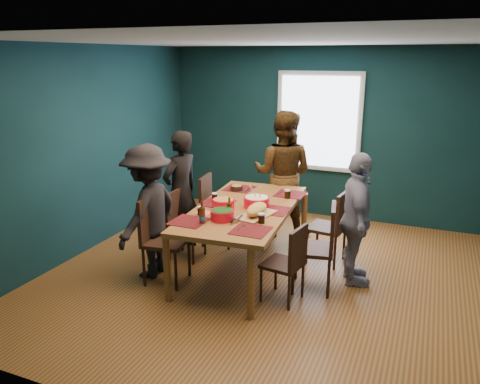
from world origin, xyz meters
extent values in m
cube|color=olive|center=(0.00, 0.00, -0.01)|extent=(5.00, 5.00, 0.01)
cube|color=beige|center=(0.00, 0.00, 2.70)|extent=(5.00, 5.00, 0.01)
cube|color=#103136|center=(-2.50, 0.00, 1.35)|extent=(0.01, 5.00, 2.70)
cube|color=#103136|center=(0.00, 2.50, 1.35)|extent=(5.00, 0.01, 2.70)
cube|color=#103136|center=(0.00, -2.50, 1.35)|extent=(5.00, 0.01, 2.70)
cube|color=beige|center=(0.00, 2.47, 1.55)|extent=(1.35, 0.06, 1.55)
cube|color=brown|center=(-0.29, 0.06, 0.80)|extent=(1.25, 2.25, 0.05)
cylinder|color=brown|center=(-0.77, -0.94, 0.39)|extent=(0.08, 0.08, 0.77)
cylinder|color=brown|center=(0.19, -0.94, 0.39)|extent=(0.08, 0.08, 0.77)
cylinder|color=brown|center=(-0.77, 1.06, 0.39)|extent=(0.08, 0.08, 0.77)
cylinder|color=brown|center=(0.19, 1.06, 0.39)|extent=(0.08, 0.08, 0.77)
cube|color=black|center=(-0.94, 0.74, 0.47)|extent=(0.49, 0.49, 0.04)
cube|color=black|center=(-1.13, 0.71, 0.73)|extent=(0.10, 0.44, 0.48)
cylinder|color=black|center=(-1.10, 0.53, 0.22)|extent=(0.03, 0.03, 0.45)
cylinder|color=black|center=(-0.73, 0.58, 0.22)|extent=(0.03, 0.03, 0.45)
cylinder|color=black|center=(-1.15, 0.90, 0.22)|extent=(0.03, 0.03, 0.45)
cylinder|color=black|center=(-0.77, 0.95, 0.22)|extent=(0.03, 0.03, 0.45)
cube|color=black|center=(-1.12, 0.14, 0.43)|extent=(0.40, 0.40, 0.04)
cube|color=black|center=(-1.30, 0.14, 0.67)|extent=(0.04, 0.40, 0.44)
cylinder|color=black|center=(-1.29, -0.03, 0.20)|extent=(0.03, 0.03, 0.41)
cylinder|color=black|center=(-0.95, -0.03, 0.20)|extent=(0.03, 0.03, 0.41)
cylinder|color=black|center=(-1.29, 0.31, 0.20)|extent=(0.03, 0.03, 0.41)
cylinder|color=black|center=(-0.95, 0.31, 0.20)|extent=(0.03, 0.03, 0.41)
cube|color=black|center=(-1.01, -0.54, 0.49)|extent=(0.51, 0.51, 0.04)
cube|color=black|center=(-1.22, -0.57, 0.76)|extent=(0.09, 0.46, 0.50)
cylinder|color=black|center=(-1.19, -0.76, 0.23)|extent=(0.03, 0.03, 0.47)
cylinder|color=black|center=(-0.80, -0.72, 0.23)|extent=(0.03, 0.03, 0.47)
cylinder|color=black|center=(-1.23, -0.37, 0.23)|extent=(0.03, 0.03, 0.47)
cylinder|color=black|center=(-0.84, -0.33, 0.23)|extent=(0.03, 0.03, 0.47)
cube|color=black|center=(0.57, 0.71, 0.46)|extent=(0.48, 0.48, 0.04)
cube|color=black|center=(0.77, 0.68, 0.71)|extent=(0.09, 0.43, 0.47)
cylinder|color=black|center=(0.37, 0.55, 0.22)|extent=(0.03, 0.03, 0.44)
cylinder|color=black|center=(0.73, 0.50, 0.22)|extent=(0.03, 0.03, 0.44)
cylinder|color=black|center=(0.42, 0.91, 0.22)|extent=(0.03, 0.03, 0.44)
cylinder|color=black|center=(0.78, 0.87, 0.22)|extent=(0.03, 0.03, 0.44)
cube|color=black|center=(0.59, -0.08, 0.48)|extent=(0.53, 0.53, 0.04)
cube|color=black|center=(0.79, -0.04, 0.75)|extent=(0.13, 0.45, 0.49)
cylinder|color=black|center=(0.44, -0.30, 0.23)|extent=(0.03, 0.03, 0.46)
cylinder|color=black|center=(0.82, -0.23, 0.23)|extent=(0.03, 0.03, 0.46)
cylinder|color=black|center=(0.36, 0.08, 0.23)|extent=(0.03, 0.03, 0.46)
cylinder|color=black|center=(0.74, 0.15, 0.23)|extent=(0.03, 0.03, 0.46)
cube|color=black|center=(0.36, -0.45, 0.42)|extent=(0.45, 0.45, 0.04)
cube|color=black|center=(0.53, -0.48, 0.65)|extent=(0.10, 0.39, 0.42)
cylinder|color=black|center=(0.17, -0.58, 0.20)|extent=(0.03, 0.03, 0.40)
cylinder|color=black|center=(0.49, -0.64, 0.20)|extent=(0.03, 0.03, 0.40)
cylinder|color=black|center=(0.22, -0.26, 0.20)|extent=(0.03, 0.03, 0.40)
cylinder|color=black|center=(0.55, -0.31, 0.20)|extent=(0.03, 0.03, 0.40)
imported|color=black|center=(-1.33, 0.39, 0.81)|extent=(0.53, 0.67, 1.62)
imported|color=black|center=(-0.25, 1.44, 0.91)|extent=(0.92, 0.74, 1.82)
imported|color=silver|center=(0.99, 0.27, 0.77)|extent=(0.62, 0.97, 1.54)
imported|color=black|center=(-1.30, -0.45, 0.79)|extent=(0.60, 1.03, 1.59)
cylinder|color=red|center=(-0.49, -0.08, 0.88)|extent=(0.27, 0.27, 0.11)
cylinder|color=#587F2E|center=(-0.49, -0.08, 0.93)|extent=(0.23, 0.23, 0.02)
cylinder|color=red|center=(-0.15, 0.10, 0.89)|extent=(0.31, 0.31, 0.12)
cylinder|color=#F1EBC5|center=(-0.15, 0.10, 0.94)|extent=(0.27, 0.27, 0.02)
cylinder|color=#D1BC75|center=(-0.11, 0.10, 0.99)|extent=(0.09, 0.17, 0.24)
cylinder|color=#D1BC75|center=(-0.18, 0.10, 0.99)|extent=(0.08, 0.17, 0.24)
cylinder|color=red|center=(-0.34, -0.46, 0.88)|extent=(0.26, 0.26, 0.11)
cylinder|color=#124815|center=(-0.34, -0.46, 0.93)|extent=(0.23, 0.23, 0.02)
cube|color=tan|center=(-0.03, -0.20, 0.84)|extent=(0.36, 0.56, 0.02)
ellipsoid|color=gold|center=(-0.03, -0.20, 0.91)|extent=(0.27, 0.44, 0.12)
cube|color=silver|center=(-0.16, -0.40, 0.85)|extent=(0.03, 0.21, 0.00)
cylinder|color=black|center=(-0.18, -0.52, 0.86)|extent=(0.03, 0.11, 0.02)
sphere|color=#135212|center=(-0.03, -0.31, 0.91)|extent=(0.04, 0.04, 0.04)
sphere|color=#135212|center=(-0.03, -0.20, 0.91)|extent=(0.04, 0.04, 0.04)
sphere|color=#135212|center=(-0.03, -0.08, 0.91)|extent=(0.04, 0.04, 0.04)
cylinder|color=black|center=(-0.65, 0.67, 0.86)|extent=(0.16, 0.16, 0.07)
cylinder|color=#587F2E|center=(-0.65, 0.67, 0.89)|extent=(0.14, 0.14, 0.02)
cylinder|color=#491F0D|center=(-0.49, -0.64, 0.91)|extent=(0.06, 0.06, 0.18)
cylinder|color=#491F0D|center=(-0.49, -0.64, 1.04)|extent=(0.03, 0.03, 0.07)
cylinder|color=#1854AD|center=(-0.49, -0.64, 0.88)|extent=(0.07, 0.07, 0.04)
cylinder|color=#491F0D|center=(-0.31, -0.32, 0.90)|extent=(0.06, 0.06, 0.16)
cylinder|color=#491F0D|center=(-0.31, -0.32, 1.01)|extent=(0.02, 0.02, 0.06)
cylinder|color=black|center=(-0.63, -0.40, 0.87)|extent=(0.07, 0.07, 0.10)
cylinder|color=silver|center=(-0.63, -0.40, 0.92)|extent=(0.07, 0.07, 0.01)
cylinder|color=black|center=(0.09, -0.39, 0.88)|extent=(0.07, 0.07, 0.11)
cylinder|color=silver|center=(0.09, -0.39, 0.93)|extent=(0.08, 0.08, 0.02)
cylinder|color=black|center=(0.08, 0.59, 0.88)|extent=(0.08, 0.08, 0.11)
cylinder|color=silver|center=(0.08, 0.59, 0.93)|extent=(0.08, 0.08, 0.02)
cylinder|color=black|center=(-0.72, 0.14, 0.87)|extent=(0.07, 0.07, 0.10)
cylinder|color=silver|center=(-0.72, 0.14, 0.92)|extent=(0.07, 0.07, 0.01)
cube|color=#E0665E|center=(0.10, 0.07, 0.83)|extent=(0.17, 0.17, 0.00)
cube|color=#E0665E|center=(-0.63, -0.32, 0.83)|extent=(0.19, 0.19, 0.00)
cube|color=#E0665E|center=(0.07, -0.63, 0.83)|extent=(0.17, 0.17, 0.00)
camera|label=1|loc=(1.69, -4.83, 2.55)|focal=35.00mm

